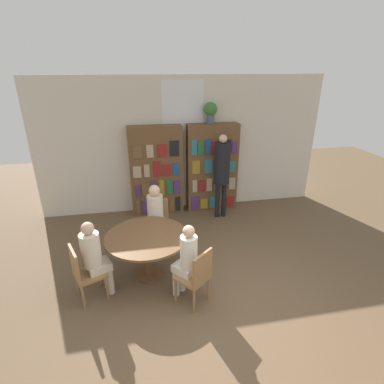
{
  "coord_description": "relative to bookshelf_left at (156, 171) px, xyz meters",
  "views": [
    {
      "loc": [
        -1.02,
        -2.93,
        3.16
      ],
      "look_at": [
        -0.1,
        1.97,
        1.05
      ],
      "focal_mm": 28.0,
      "sensor_mm": 36.0,
      "label": 1
    }
  ],
  "objects": [
    {
      "name": "reading_table",
      "position": [
        -0.34,
        -2.29,
        -0.37
      ],
      "size": [
        1.29,
        1.29,
        0.74
      ],
      "color": "brown",
      "rests_on": "ground_plane"
    },
    {
      "name": "seated_reader_right",
      "position": [
        0.18,
        -2.9,
        -0.32
      ],
      "size": [
        0.39,
        0.4,
        1.21
      ],
      "rotation": [
        0.0,
        0.0,
        0.71
      ],
      "color": "silver",
      "rests_on": "ground_plane"
    },
    {
      "name": "bookshelf_left",
      "position": [
        0.0,
        0.0,
        0.0
      ],
      "size": [
        1.15,
        0.34,
        2.0
      ],
      "color": "brown",
      "rests_on": "ground_plane"
    },
    {
      "name": "chair_near_camera",
      "position": [
        -1.25,
        -2.67,
        -0.51
      ],
      "size": [
        0.52,
        0.52,
        0.87
      ],
      "rotation": [
        0.0,
        0.0,
        -1.18
      ],
      "color": "olive",
      "rests_on": "ground_plane"
    },
    {
      "name": "wall_back",
      "position": [
        0.64,
        0.19,
        0.51
      ],
      "size": [
        6.4,
        0.07,
        3.0
      ],
      "color": "beige",
      "rests_on": "ground_plane"
    },
    {
      "name": "chair_left_side",
      "position": [
        -0.11,
        -1.33,
        -0.51
      ],
      "size": [
        0.48,
        0.48,
        0.87
      ],
      "rotation": [
        0.0,
        0.0,
        -3.38
      ],
      "color": "olive",
      "rests_on": "ground_plane"
    },
    {
      "name": "seated_reader_back",
      "position": [
        -1.09,
        -2.6,
        -0.3
      ],
      "size": [
        0.41,
        0.37,
        1.22
      ],
      "rotation": [
        0.0,
        0.0,
        -1.18
      ],
      "color": "beige",
      "rests_on": "ground_plane"
    },
    {
      "name": "chair_far_side",
      "position": [
        0.3,
        -3.04,
        -0.51
      ],
      "size": [
        0.56,
        0.56,
        0.87
      ],
      "rotation": [
        0.0,
        0.0,
        0.71
      ],
      "color": "olive",
      "rests_on": "ground_plane"
    },
    {
      "name": "bookshelf_right",
      "position": [
        1.27,
        -0.0,
        0.0
      ],
      "size": [
        1.15,
        0.34,
        2.0
      ],
      "color": "brown",
      "rests_on": "ground_plane"
    },
    {
      "name": "librarian_standing",
      "position": [
        1.36,
        -0.5,
        0.17
      ],
      "size": [
        0.33,
        0.6,
        1.87
      ],
      "color": "black",
      "rests_on": "ground_plane"
    },
    {
      "name": "flower_vase",
      "position": [
        1.21,
        0.0,
        1.27
      ],
      "size": [
        0.29,
        0.29,
        0.45
      ],
      "color": "#475166",
      "rests_on": "bookshelf_right"
    },
    {
      "name": "seated_reader_left",
      "position": [
        -0.15,
        -1.5,
        -0.28
      ],
      "size": [
        0.35,
        0.41,
        1.24
      ],
      "rotation": [
        0.0,
        0.0,
        -3.38
      ],
      "color": "beige",
      "rests_on": "ground_plane"
    },
    {
      "name": "ground_plane",
      "position": [
        0.64,
        -3.42,
        -1.0
      ],
      "size": [
        16.0,
        16.0,
        0.0
      ],
      "primitive_type": "plane",
      "color": "brown"
    }
  ]
}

